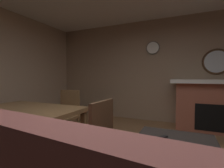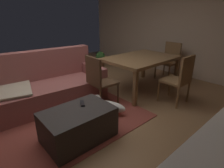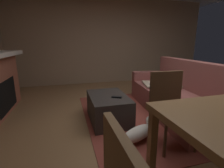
% 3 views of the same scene
% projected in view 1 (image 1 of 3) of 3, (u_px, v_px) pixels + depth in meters
% --- Properties ---
extents(wall_back_fireplace_side, '(6.96, 0.12, 2.72)m').
position_uv_depth(wall_back_fireplace_side, '(164.00, 71.00, 4.27)').
color(wall_back_fireplace_side, '#9E846B').
rests_on(wall_back_fireplace_side, ground).
extents(fireplace, '(1.91, 0.76, 1.13)m').
position_uv_depth(fireplace, '(218.00, 105.00, 3.49)').
color(fireplace, '#9E5642').
rests_on(fireplace, ground).
extents(round_wall_mirror, '(0.61, 0.05, 0.61)m').
position_uv_depth(round_wall_mirror, '(217.00, 62.00, 3.71)').
color(round_wall_mirror, '#4C331E').
extents(ottoman_coffee_table, '(0.91, 0.60, 0.44)m').
position_uv_depth(ottoman_coffee_table, '(175.00, 155.00, 1.99)').
color(ottoman_coffee_table, '#2D2826').
rests_on(ottoman_coffee_table, ground).
extents(tv_remote, '(0.12, 0.16, 0.02)m').
position_uv_depth(tv_remote, '(162.00, 138.00, 1.95)').
color(tv_remote, black).
rests_on(tv_remote, ottoman_coffee_table).
extents(dining_table, '(1.53, 1.07, 0.74)m').
position_uv_depth(dining_table, '(22.00, 114.00, 2.24)').
color(dining_table, brown).
rests_on(dining_table, ground).
extents(dining_chair_west, '(0.46, 0.46, 0.93)m').
position_uv_depth(dining_chair_west, '(94.00, 137.00, 1.77)').
color(dining_chair_west, '#513823').
rests_on(dining_chair_west, ground).
extents(dining_chair_south, '(0.44, 0.44, 0.93)m').
position_uv_depth(dining_chair_south, '(66.00, 112.00, 3.09)').
color(dining_chair_south, brown).
rests_on(dining_chair_south, ground).
extents(small_dog, '(0.38, 0.58, 0.26)m').
position_uv_depth(small_dog, '(113.00, 157.00, 2.08)').
color(small_dog, silver).
rests_on(small_dog, ground).
extents(wall_clock, '(0.34, 0.03, 0.34)m').
position_uv_depth(wall_clock, '(153.00, 48.00, 4.28)').
color(wall_clock, silver).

